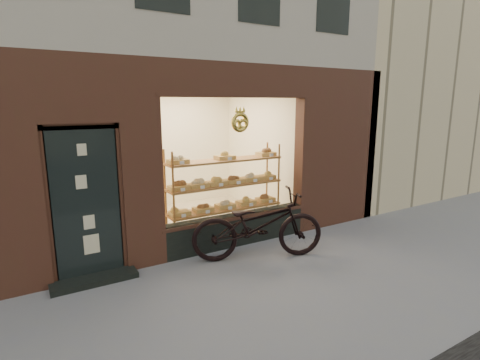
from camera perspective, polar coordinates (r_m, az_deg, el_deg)
ground at (r=4.95m, az=8.06°, el=-18.30°), size 90.00×90.00×0.00m
neighbor_right at (r=15.30m, az=24.55°, el=18.35°), size 12.00×7.00×9.00m
display_shelf at (r=6.86m, az=-2.28°, el=-1.96°), size 2.20×0.45×1.70m
bicycle at (r=6.00m, az=2.78°, el=-6.87°), size 2.24×1.44×1.11m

